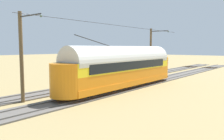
{
  "coord_description": "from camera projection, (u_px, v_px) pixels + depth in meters",
  "views": [
    {
      "loc": [
        -15.51,
        18.1,
        4.15
      ],
      "look_at": [
        -1.06,
        -0.16,
        1.9
      ],
      "focal_mm": 37.2,
      "sensor_mm": 36.0,
      "label": 1
    }
  ],
  "objects": [
    {
      "name": "vintage_streetcar",
      "position": [
        123.0,
        67.0,
        23.24
      ],
      "size": [
        2.65,
        17.27,
        5.01
      ],
      "color": "orange",
      "rests_on": "ground"
    },
    {
      "name": "track_adjacent_siding",
      "position": [
        91.0,
        85.0,
        25.6
      ],
      "size": [
        2.8,
        80.0,
        0.18
      ],
      "color": "#56514C",
      "rests_on": "ground"
    },
    {
      "name": "catenary_pole_mid_near",
      "position": [
        22.0,
        56.0,
        17.28
      ],
      "size": [
        2.82,
        0.28,
        6.81
      ],
      "color": "brown",
      "rests_on": "ground"
    },
    {
      "name": "ground_plane",
      "position": [
        103.0,
        88.0,
        24.11
      ],
      "size": [
        220.0,
        220.0,
        0.0
      ],
      "primitive_type": "plane",
      "color": "#937F51"
    },
    {
      "name": "overhead_wire_run",
      "position": [
        129.0,
        27.0,
        23.73
      ],
      "size": [
        2.62,
        23.76,
        0.18
      ],
      "color": "black",
      "rests_on": "ground"
    },
    {
      "name": "track_streetcar_siding",
      "position": [
        120.0,
        89.0,
        23.1
      ],
      "size": [
        2.8,
        80.0,
        0.18
      ],
      "color": "#56514C",
      "rests_on": "ground"
    },
    {
      "name": "catenary_pole_foreground",
      "position": [
        151.0,
        52.0,
        32.7
      ],
      "size": [
        2.82,
        0.28,
        6.81
      ],
      "color": "brown",
      "rests_on": "ground"
    }
  ]
}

